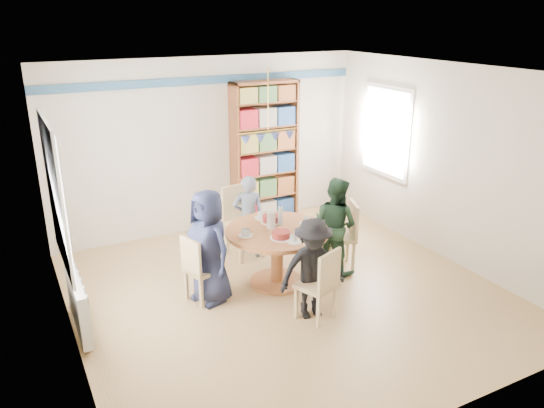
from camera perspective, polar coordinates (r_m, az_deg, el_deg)
ground at (r=6.73m, az=1.60°, el=-9.48°), size 5.00×5.00×0.00m
room_shell at (r=6.73m, az=-3.83°, el=5.65°), size 5.00×5.00×5.00m
radiator at (r=6.18m, az=-20.15°, el=-9.97°), size 0.12×1.00×0.60m
dining_table at (r=6.70m, az=0.54°, el=-4.27°), size 1.30×1.30×0.75m
chair_left at (r=6.38m, az=-7.93°, el=-6.64°), size 0.46×0.46×0.85m
chair_right at (r=7.24m, az=7.87°, el=-3.00°), size 0.53×0.53×0.92m
chair_far at (r=7.52m, az=-3.36°, el=-1.47°), size 0.52×0.52×1.02m
chair_near at (r=5.97m, az=5.34°, el=-8.36°), size 0.50×0.50×0.87m
person_left at (r=6.30m, az=-6.82°, el=-4.59°), size 0.65×0.80×1.41m
person_right at (r=7.06m, az=6.80°, el=-2.27°), size 0.69×0.77×1.31m
person_far at (r=7.43m, az=-2.56°, el=-1.40°), size 0.51×0.42×1.21m
person_near at (r=6.00m, az=4.37°, el=-6.95°), size 0.83×0.55×1.19m
bookshelf at (r=8.62m, az=-0.80°, el=5.37°), size 1.10×0.33×2.31m
tableware at (r=6.61m, az=0.27°, el=-2.23°), size 1.04×1.04×0.27m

